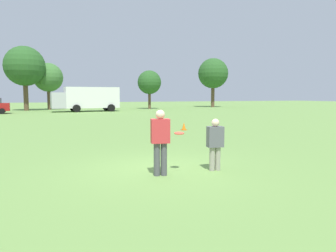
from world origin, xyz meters
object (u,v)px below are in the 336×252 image
at_px(frisbee, 179,133).
at_px(box_truck, 87,98).
at_px(player_thrower, 160,139).
at_px(traffic_cone, 184,126).
at_px(player_defender, 215,142).

bearing_deg(frisbee, box_truck, 88.12).
bearing_deg(player_thrower, frisbee, 18.06).
bearing_deg(traffic_cone, frisbee, -114.18).
xyz_separation_m(player_thrower, traffic_cone, (4.88, 9.70, -0.75)).
relative_size(player_thrower, frisbee, 6.38).
relative_size(player_defender, box_truck, 0.17).
distance_m(frisbee, traffic_cone, 10.45).
distance_m(player_thrower, frisbee, 0.66).
distance_m(player_thrower, traffic_cone, 10.89).
height_order(player_thrower, box_truck, box_truck).
relative_size(frisbee, box_truck, 0.03).
bearing_deg(traffic_cone, player_defender, -108.57).
bearing_deg(player_thrower, box_truck, 87.10).
bearing_deg(frisbee, player_thrower, -161.94).
xyz_separation_m(frisbee, traffic_cone, (4.27, 9.50, -0.85)).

